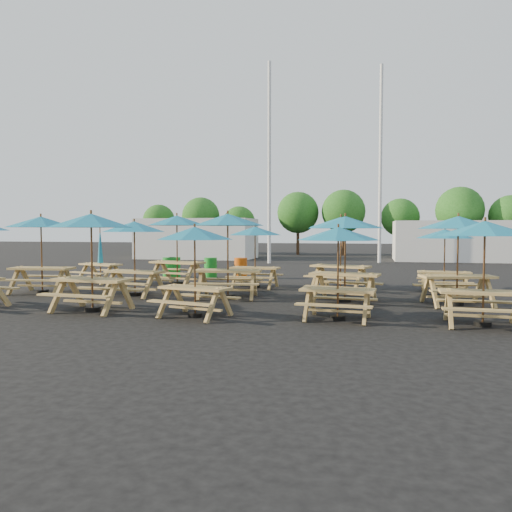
% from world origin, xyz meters
% --- Properties ---
extents(ground, '(120.00, 120.00, 0.00)m').
position_xyz_m(ground, '(0.00, 0.00, 0.00)').
color(ground, black).
rests_on(ground, ground).
extents(picnic_unit_1, '(2.32, 2.32, 2.46)m').
position_xyz_m(picnic_unit_1, '(-6.29, -1.57, 2.12)').
color(picnic_unit_1, tan).
rests_on(picnic_unit_1, ground).
extents(picnic_unit_2, '(2.10, 1.96, 2.18)m').
position_xyz_m(picnic_unit_2, '(-6.09, 1.64, 0.90)').
color(picnic_unit_2, tan).
rests_on(picnic_unit_2, ground).
extents(picnic_unit_3, '(2.26, 2.26, 2.43)m').
position_xyz_m(picnic_unit_3, '(-2.82, -4.41, 2.09)').
color(picnic_unit_3, tan).
rests_on(picnic_unit_3, ground).
extents(picnic_unit_4, '(2.27, 2.27, 2.29)m').
position_xyz_m(picnic_unit_4, '(-3.12, -1.50, 1.97)').
color(picnic_unit_4, tan).
rests_on(picnic_unit_4, ground).
extents(picnic_unit_5, '(2.71, 2.71, 2.56)m').
position_xyz_m(picnic_unit_5, '(-2.98, 1.61, 2.20)').
color(picnic_unit_5, tan).
rests_on(picnic_unit_5, ground).
extents(picnic_unit_6, '(2.20, 2.20, 2.10)m').
position_xyz_m(picnic_unit_6, '(-0.05, -4.65, 1.81)').
color(picnic_unit_6, tan).
rests_on(picnic_unit_6, ground).
extents(picnic_unit_7, '(2.42, 2.42, 2.51)m').
position_xyz_m(picnic_unit_7, '(-0.21, -1.36, 2.16)').
color(picnic_unit_7, tan).
rests_on(picnic_unit_7, ground).
extents(picnic_unit_8, '(1.99, 1.99, 2.15)m').
position_xyz_m(picnic_unit_8, '(-0.01, 1.38, 1.85)').
color(picnic_unit_8, tan).
rests_on(picnic_unit_8, ground).
extents(picnic_unit_9, '(1.98, 1.98, 2.10)m').
position_xyz_m(picnic_unit_9, '(3.18, -4.29, 1.80)').
color(picnic_unit_9, tan).
rests_on(picnic_unit_9, ground).
extents(picnic_unit_10, '(2.42, 2.42, 2.41)m').
position_xyz_m(picnic_unit_10, '(3.20, -1.40, 2.08)').
color(picnic_unit_10, tan).
rests_on(picnic_unit_10, ground).
extents(picnic_unit_11, '(2.72, 2.72, 2.46)m').
position_xyz_m(picnic_unit_11, '(2.93, 1.39, 2.12)').
color(picnic_unit_11, tan).
rests_on(picnic_unit_11, ground).
extents(picnic_unit_12, '(2.00, 2.00, 2.22)m').
position_xyz_m(picnic_unit_12, '(6.18, -4.36, 1.91)').
color(picnic_unit_12, tan).
rests_on(picnic_unit_12, ground).
extents(picnic_unit_13, '(2.47, 2.47, 2.40)m').
position_xyz_m(picnic_unit_13, '(6.15, -1.40, 2.07)').
color(picnic_unit_13, tan).
rests_on(picnic_unit_13, ground).
extents(picnic_unit_14, '(1.87, 1.87, 2.05)m').
position_xyz_m(picnic_unit_14, '(6.20, 1.27, 1.77)').
color(picnic_unit_14, tan).
rests_on(picnic_unit_14, ground).
extents(waste_bin_0, '(0.53, 0.53, 0.85)m').
position_xyz_m(waste_bin_0, '(-4.37, 4.18, 0.43)').
color(waste_bin_0, '#1A9125').
rests_on(waste_bin_0, ground).
extents(waste_bin_1, '(0.53, 0.53, 0.85)m').
position_xyz_m(waste_bin_1, '(-4.21, 4.35, 0.43)').
color(waste_bin_1, '#1A9125').
rests_on(waste_bin_1, ground).
extents(waste_bin_2, '(0.53, 0.53, 0.85)m').
position_xyz_m(waste_bin_2, '(-2.59, 4.37, 0.43)').
color(waste_bin_2, '#1A9125').
rests_on(waste_bin_2, ground).
extents(waste_bin_3, '(0.53, 0.53, 0.85)m').
position_xyz_m(waste_bin_3, '(-1.33, 4.51, 0.43)').
color(waste_bin_3, '#D1520C').
rests_on(waste_bin_3, ground).
extents(mast_0, '(0.20, 0.20, 12.00)m').
position_xyz_m(mast_0, '(-2.00, 14.00, 6.00)').
color(mast_0, silver).
rests_on(mast_0, ground).
extents(mast_1, '(0.20, 0.20, 12.00)m').
position_xyz_m(mast_1, '(4.50, 16.00, 6.00)').
color(mast_1, silver).
rests_on(mast_1, ground).
extents(event_tent_0, '(8.00, 4.00, 2.80)m').
position_xyz_m(event_tent_0, '(-8.00, 18.00, 1.40)').
color(event_tent_0, silver).
rests_on(event_tent_0, ground).
extents(event_tent_1, '(7.00, 4.00, 2.60)m').
position_xyz_m(event_tent_1, '(9.00, 19.00, 1.30)').
color(event_tent_1, silver).
rests_on(event_tent_1, ground).
extents(tree_0, '(2.80, 2.80, 4.24)m').
position_xyz_m(tree_0, '(-14.07, 25.25, 2.83)').
color(tree_0, '#382314').
rests_on(tree_0, ground).
extents(tree_1, '(3.11, 3.11, 4.72)m').
position_xyz_m(tree_1, '(-9.74, 23.90, 3.15)').
color(tree_1, '#382314').
rests_on(tree_1, ground).
extents(tree_2, '(2.59, 2.59, 3.93)m').
position_xyz_m(tree_2, '(-6.39, 23.65, 2.62)').
color(tree_2, '#382314').
rests_on(tree_2, ground).
extents(tree_3, '(3.36, 3.36, 5.09)m').
position_xyz_m(tree_3, '(-1.75, 24.72, 3.41)').
color(tree_3, '#382314').
rests_on(tree_3, ground).
extents(tree_4, '(3.41, 3.41, 5.17)m').
position_xyz_m(tree_4, '(1.90, 24.26, 3.46)').
color(tree_4, '#382314').
rests_on(tree_4, ground).
extents(tree_5, '(2.94, 2.94, 4.45)m').
position_xyz_m(tree_5, '(6.22, 24.67, 2.97)').
color(tree_5, '#382314').
rests_on(tree_5, ground).
extents(tree_6, '(3.38, 3.38, 5.13)m').
position_xyz_m(tree_6, '(10.23, 22.90, 3.43)').
color(tree_6, '#382314').
rests_on(tree_6, ground).
extents(tree_7, '(2.95, 2.95, 4.48)m').
position_xyz_m(tree_7, '(13.63, 22.92, 2.99)').
color(tree_7, '#382314').
rests_on(tree_7, ground).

